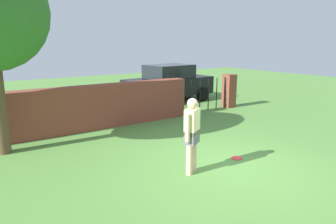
# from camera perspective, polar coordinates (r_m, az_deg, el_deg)

# --- Properties ---
(ground_plane) EXTENTS (40.00, 40.00, 0.00)m
(ground_plane) POSITION_cam_1_polar(r_m,az_deg,el_deg) (7.16, 10.84, -9.98)
(ground_plane) COLOR #568C3D
(brick_wall) EXTENTS (6.80, 0.50, 1.41)m
(brick_wall) POSITION_cam_1_polar(r_m,az_deg,el_deg) (10.08, -14.82, 0.67)
(brick_wall) COLOR brown
(brick_wall) RESTS_ON ground
(person) EXTENTS (0.48, 0.37, 1.62)m
(person) POSITION_cam_1_polar(r_m,az_deg,el_deg) (6.50, 4.41, -3.74)
(person) COLOR beige
(person) RESTS_ON ground
(fence_gate) EXTENTS (3.21, 0.44, 1.40)m
(fence_gate) POSITION_cam_1_polar(r_m,az_deg,el_deg) (12.54, 6.67, 3.32)
(fence_gate) COLOR brown
(fence_gate) RESTS_ON ground
(car) EXTENTS (4.34, 2.24, 1.72)m
(car) POSITION_cam_1_polar(r_m,az_deg,el_deg) (14.36, 0.19, 5.26)
(car) COLOR black
(car) RESTS_ON ground
(frisbee_red) EXTENTS (0.27, 0.27, 0.02)m
(frisbee_red) POSITION_cam_1_polar(r_m,az_deg,el_deg) (7.73, 12.47, -8.24)
(frisbee_red) COLOR red
(frisbee_red) RESTS_ON ground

